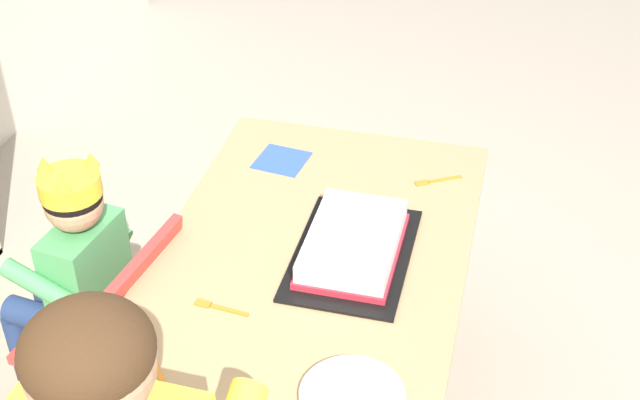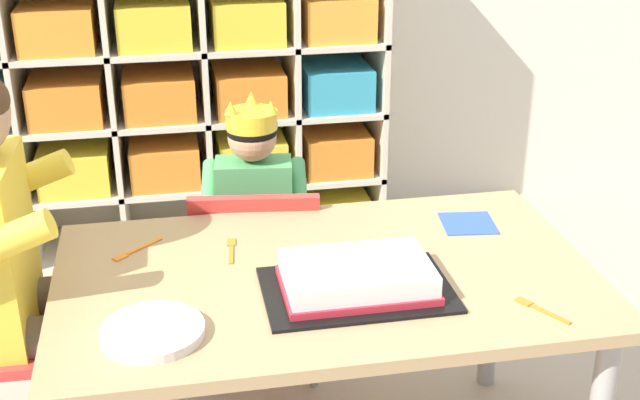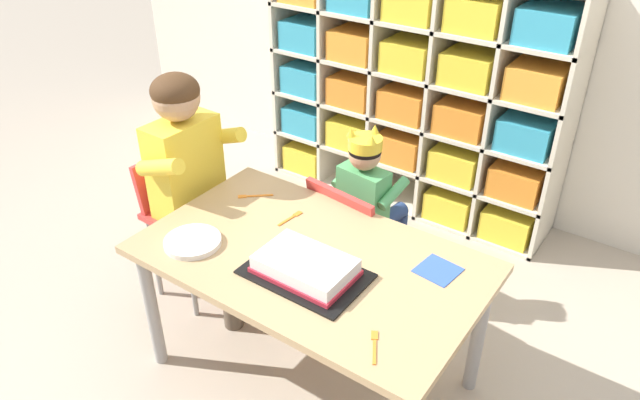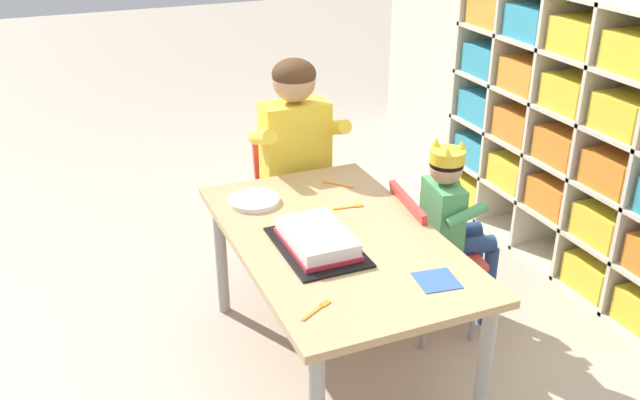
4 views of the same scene
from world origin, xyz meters
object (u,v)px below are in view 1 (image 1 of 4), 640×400
(activity_table, at_px, (308,285))
(fork_near_child_seat, at_px, (162,379))
(fork_by_napkin, at_px, (218,307))
(birthday_cake_on_tray, at_px, (353,246))
(child_with_crown, at_px, (72,269))
(paper_plate_stack, at_px, (352,397))
(fork_near_cake_tray, at_px, (435,181))
(classroom_chair_blue, at_px, (118,323))

(activity_table, relative_size, fork_near_child_seat, 10.23)
(activity_table, distance_m, fork_by_napkin, 0.26)
(birthday_cake_on_tray, bearing_deg, activity_table, 117.49)
(child_with_crown, bearing_deg, birthday_cake_on_tray, 109.80)
(birthday_cake_on_tray, distance_m, paper_plate_stack, 0.44)
(child_with_crown, xyz_separation_m, fork_near_cake_tray, (0.50, -0.80, 0.06))
(classroom_chair_blue, xyz_separation_m, fork_near_cake_tray, (0.51, -0.70, 0.20))
(birthday_cake_on_tray, relative_size, fork_by_napkin, 3.21)
(child_with_crown, distance_m, fork_by_napkin, 0.43)
(classroom_chair_blue, relative_size, paper_plate_stack, 3.06)
(birthday_cake_on_tray, xyz_separation_m, fork_by_napkin, (-0.25, 0.25, -0.03))
(activity_table, relative_size, classroom_chair_blue, 1.92)
(activity_table, xyz_separation_m, fork_by_napkin, (-0.20, 0.15, 0.07))
(child_with_crown, height_order, fork_near_child_seat, child_with_crown)
(birthday_cake_on_tray, distance_m, fork_near_child_seat, 0.55)
(fork_near_cake_tray, xyz_separation_m, fork_near_child_seat, (-0.82, 0.42, 0.00))
(birthday_cake_on_tray, distance_m, fork_near_cake_tray, 0.38)
(fork_near_child_seat, bearing_deg, fork_by_napkin, -49.95)
(classroom_chair_blue, height_order, paper_plate_stack, classroom_chair_blue)
(fork_near_cake_tray, height_order, fork_by_napkin, same)
(activity_table, distance_m, paper_plate_stack, 0.43)
(birthday_cake_on_tray, height_order, fork_near_child_seat, birthday_cake_on_tray)
(fork_by_napkin, bearing_deg, activity_table, 58.97)
(paper_plate_stack, bearing_deg, birthday_cake_on_tray, 12.25)
(classroom_chair_blue, relative_size, fork_near_child_seat, 5.32)
(classroom_chair_blue, bearing_deg, fork_near_cake_tray, 133.60)
(fork_near_child_seat, bearing_deg, child_with_crown, 8.06)
(activity_table, bearing_deg, fork_by_napkin, 142.96)
(fork_near_cake_tray, bearing_deg, paper_plate_stack, -123.96)
(activity_table, bearing_deg, paper_plate_stack, -153.60)
(classroom_chair_blue, xyz_separation_m, child_with_crown, (0.01, 0.10, 0.14))
(birthday_cake_on_tray, height_order, fork_by_napkin, birthday_cake_on_tray)
(child_with_crown, bearing_deg, fork_near_child_seat, 56.31)
(paper_plate_stack, distance_m, fork_by_napkin, 0.39)
(child_with_crown, height_order, fork_by_napkin, child_with_crown)
(classroom_chair_blue, bearing_deg, birthday_cake_on_tray, 113.21)
(activity_table, distance_m, fork_near_child_seat, 0.47)
(classroom_chair_blue, distance_m, fork_by_napkin, 0.38)
(fork_near_cake_tray, relative_size, fork_by_napkin, 0.96)
(child_with_crown, relative_size, fork_near_cake_tray, 6.98)
(fork_near_cake_tray, bearing_deg, child_with_crown, -178.39)
(activity_table, height_order, paper_plate_stack, paper_plate_stack)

